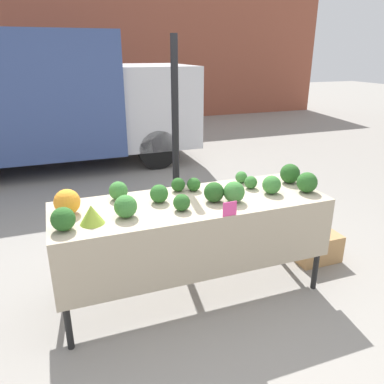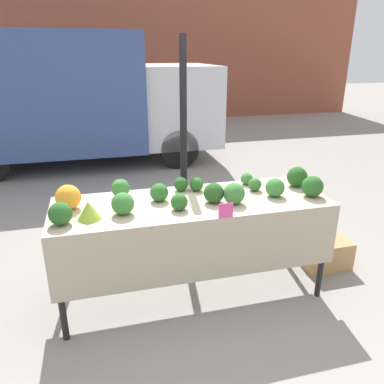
{
  "view_description": "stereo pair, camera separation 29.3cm",
  "coord_description": "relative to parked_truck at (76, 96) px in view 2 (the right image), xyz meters",
  "views": [
    {
      "loc": [
        -1.0,
        -2.7,
        2.07
      ],
      "look_at": [
        0.0,
        0.0,
        0.98
      ],
      "focal_mm": 35.0,
      "sensor_mm": 36.0,
      "label": 1
    },
    {
      "loc": [
        -0.72,
        -2.79,
        2.07
      ],
      "look_at": [
        0.0,
        0.0,
        0.98
      ],
      "focal_mm": 35.0,
      "sensor_mm": 36.0,
      "label": 2
    }
  ],
  "objects": [
    {
      "name": "broccoli_head_4",
      "position": [
        0.99,
        -4.52,
        -0.31
      ],
      "size": [
        0.12,
        0.12,
        0.12
      ],
      "color": "#23511E",
      "rests_on": "market_table"
    },
    {
      "name": "market_table",
      "position": [
        1.02,
        -4.85,
        -0.49
      ],
      "size": [
        2.28,
        0.78,
        0.9
      ],
      "color": "tan",
      "rests_on": "ground_plane"
    },
    {
      "name": "broccoli_head_9",
      "position": [
        0.88,
        -4.93,
        -0.31
      ],
      "size": [
        0.13,
        0.13,
        0.13
      ],
      "color": "#285B23",
      "rests_on": "market_table"
    },
    {
      "name": "broccoli_head_10",
      "position": [
        -0.0,
        -4.97,
        -0.29
      ],
      "size": [
        0.17,
        0.17,
        0.17
      ],
      "color": "#285B23",
      "rests_on": "market_table"
    },
    {
      "name": "broccoli_head_6",
      "position": [
        1.12,
        -4.55,
        -0.32
      ],
      "size": [
        0.12,
        0.12,
        0.12
      ],
      "color": "#285B23",
      "rests_on": "market_table"
    },
    {
      "name": "produce_crate",
      "position": [
        2.44,
        -4.7,
        -1.13
      ],
      "size": [
        0.46,
        0.28,
        0.29
      ],
      "color": "tan",
      "rests_on": "ground_plane"
    },
    {
      "name": "broccoli_head_11",
      "position": [
        1.62,
        -4.68,
        -0.32
      ],
      "size": [
        0.12,
        0.12,
        0.12
      ],
      "color": "#336B2D",
      "rests_on": "market_table"
    },
    {
      "name": "broccoli_head_13",
      "position": [
        1.18,
        -4.85,
        -0.29
      ],
      "size": [
        0.17,
        0.17,
        0.17
      ],
      "color": "#23511E",
      "rests_on": "market_table"
    },
    {
      "name": "orange_cauliflower",
      "position": [
        0.04,
        -4.69,
        -0.28
      ],
      "size": [
        0.2,
        0.2,
        0.2
      ],
      "color": "orange",
      "rests_on": "market_table"
    },
    {
      "name": "ground_plane",
      "position": [
        1.02,
        -4.78,
        -1.28
      ],
      "size": [
        40.0,
        40.0,
        0.0
      ],
      "primitive_type": "plane",
      "color": "gray"
    },
    {
      "name": "broccoli_head_5",
      "position": [
        0.46,
        -4.53,
        -0.3
      ],
      "size": [
        0.16,
        0.16,
        0.16
      ],
      "color": "#387533",
      "rests_on": "market_table"
    },
    {
      "name": "tent_pole",
      "position": [
        1.14,
        -3.99,
        -0.17
      ],
      "size": [
        0.07,
        0.07,
        2.22
      ],
      "color": "black",
      "rests_on": "ground_plane"
    },
    {
      "name": "broccoli_head_12",
      "position": [
        1.34,
        -4.91,
        -0.29
      ],
      "size": [
        0.18,
        0.18,
        0.18
      ],
      "color": "#387533",
      "rests_on": "market_table"
    },
    {
      "name": "broccoli_head_3",
      "position": [
        2.04,
        -4.67,
        -0.28
      ],
      "size": [
        0.18,
        0.18,
        0.18
      ],
      "color": "#23511E",
      "rests_on": "market_table"
    },
    {
      "name": "parked_truck",
      "position": [
        0.0,
        0.0,
        0.0
      ],
      "size": [
        4.91,
        2.22,
        2.39
      ],
      "color": "#384C84",
      "rests_on": "ground_plane"
    },
    {
      "name": "romanesco_head",
      "position": [
        0.19,
        -4.93,
        -0.3
      ],
      "size": [
        0.18,
        0.18,
        0.14
      ],
      "color": "#93B238",
      "rests_on": "market_table"
    },
    {
      "name": "broccoli_head_1",
      "position": [
        2.04,
        -4.93,
        -0.29
      ],
      "size": [
        0.18,
        0.18,
        0.18
      ],
      "color": "#285B23",
      "rests_on": "market_table"
    },
    {
      "name": "broccoli_head_7",
      "position": [
        1.61,
        -4.51,
        -0.32
      ],
      "size": [
        0.11,
        0.11,
        0.11
      ],
      "color": "#387533",
      "rests_on": "market_table"
    },
    {
      "name": "broccoli_head_8",
      "position": [
        1.73,
        -4.85,
        -0.3
      ],
      "size": [
        0.16,
        0.16,
        0.16
      ],
      "color": "#387533",
      "rests_on": "market_table"
    },
    {
      "name": "broccoli_head_2",
      "position": [
        0.45,
        -4.9,
        -0.29
      ],
      "size": [
        0.17,
        0.17,
        0.17
      ],
      "color": "#387533",
      "rests_on": "market_table"
    },
    {
      "name": "broccoli_head_0",
      "position": [
        0.76,
        -4.71,
        -0.3
      ],
      "size": [
        0.15,
        0.15,
        0.15
      ],
      "color": "#2D6628",
      "rests_on": "market_table"
    },
    {
      "name": "building_facade",
      "position": [
        1.02,
        4.65,
        0.99
      ],
      "size": [
        16.0,
        0.6,
        4.53
      ],
      "color": "brown",
      "rests_on": "ground_plane"
    },
    {
      "name": "price_sign",
      "position": [
        1.18,
        -5.15,
        -0.32
      ],
      "size": [
        0.11,
        0.01,
        0.11
      ],
      "color": "#EF4793",
      "rests_on": "market_table"
    }
  ]
}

